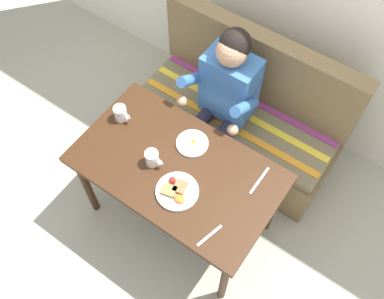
# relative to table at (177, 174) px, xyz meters

# --- Properties ---
(ground_plane) EXTENTS (8.00, 8.00, 0.00)m
(ground_plane) POSITION_rel_table_xyz_m (0.00, 0.00, -0.65)
(ground_plane) COLOR #A4A38C
(table) EXTENTS (1.20, 0.70, 0.73)m
(table) POSITION_rel_table_xyz_m (0.00, 0.00, 0.00)
(table) COLOR #371F10
(table) RESTS_ON ground
(couch) EXTENTS (1.44, 0.56, 1.00)m
(couch) POSITION_rel_table_xyz_m (0.00, 0.76, -0.32)
(couch) COLOR brown
(couch) RESTS_ON ground
(person) EXTENTS (0.45, 0.61, 1.21)m
(person) POSITION_rel_table_xyz_m (-0.06, 0.59, 0.09)
(person) COLOR #3666A5
(person) RESTS_ON ground
(plate_breakfast) EXTENTS (0.24, 0.24, 0.05)m
(plate_breakfast) POSITION_rel_table_xyz_m (0.09, -0.13, 0.10)
(plate_breakfast) COLOR white
(plate_breakfast) RESTS_ON table
(plate_eggs) EXTENTS (0.19, 0.19, 0.04)m
(plate_eggs) POSITION_rel_table_xyz_m (-0.02, 0.18, 0.09)
(plate_eggs) COLOR white
(plate_eggs) RESTS_ON table
(coffee_mug) EXTENTS (0.12, 0.08, 0.10)m
(coffee_mug) POSITION_rel_table_xyz_m (-0.13, -0.06, 0.13)
(coffee_mug) COLOR white
(coffee_mug) RESTS_ON table
(coffee_mug_second) EXTENTS (0.12, 0.08, 0.10)m
(coffee_mug_second) POSITION_rel_table_xyz_m (-0.48, 0.08, 0.13)
(coffee_mug_second) COLOR white
(coffee_mug_second) RESTS_ON table
(fork) EXTENTS (0.06, 0.17, 0.00)m
(fork) POSITION_rel_table_xyz_m (0.38, -0.24, 0.08)
(fork) COLOR silver
(fork) RESTS_ON table
(knife) EXTENTS (0.02, 0.20, 0.00)m
(knife) POSITION_rel_table_xyz_m (0.43, 0.19, 0.08)
(knife) COLOR silver
(knife) RESTS_ON table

